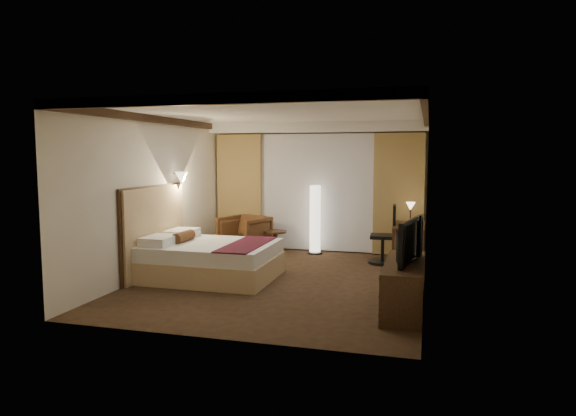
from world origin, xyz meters
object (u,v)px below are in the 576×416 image
(office_chair, at_px, (383,234))
(dresser, at_px, (404,286))
(side_table, at_px, (275,243))
(armchair, at_px, (244,233))
(bed, at_px, (212,260))
(floor_lamp, at_px, (315,219))
(desk, at_px, (409,245))
(television, at_px, (403,238))

(office_chair, height_order, dresser, office_chair)
(side_table, height_order, dresser, dresser)
(armchair, bearing_deg, bed, -63.56)
(bed, distance_m, armchair, 2.13)
(bed, relative_size, armchair, 2.38)
(floor_lamp, distance_m, dresser, 4.01)
(dresser, bearing_deg, office_chair, 100.47)
(armchair, bearing_deg, desk, 18.39)
(armchair, height_order, television, television)
(office_chair, bearing_deg, dresser, -82.74)
(office_chair, bearing_deg, side_table, 172.08)
(dresser, bearing_deg, television, 180.00)
(side_table, distance_m, desk, 2.64)
(bed, height_order, desk, desk)
(desk, xyz_separation_m, television, (0.02, -2.92, 0.58))
(office_chair, relative_size, television, 1.03)
(bed, distance_m, desk, 3.68)
(armchair, bearing_deg, television, -21.67)
(office_chair, distance_m, television, 2.94)
(bed, xyz_separation_m, office_chair, (2.63, 1.91, 0.26))
(side_table, distance_m, dresser, 4.06)
(floor_lamp, xyz_separation_m, desk, (1.91, -0.55, -0.34))
(television, bearing_deg, dresser, -78.03)
(bed, relative_size, office_chair, 1.85)
(bed, bearing_deg, floor_lamp, 64.57)
(armchair, distance_m, television, 4.56)
(bed, xyz_separation_m, dresser, (3.16, -0.95, 0.02))
(armchair, relative_size, television, 0.80)
(side_table, relative_size, television, 0.47)
(armchair, height_order, dresser, armchair)
(armchair, xyz_separation_m, television, (3.33, -3.07, 0.52))
(bed, relative_size, side_table, 4.04)
(office_chair, xyz_separation_m, dresser, (0.53, -2.87, -0.24))
(armchair, xyz_separation_m, dresser, (3.36, -3.07, -0.11))
(desk, bearing_deg, armchair, 177.44)
(armchair, xyz_separation_m, desk, (3.31, -0.15, -0.06))
(dresser, relative_size, television, 1.54)
(side_table, xyz_separation_m, desk, (2.64, -0.13, 0.12))
(side_table, xyz_separation_m, office_chair, (2.16, -0.18, 0.30))
(dresser, bearing_deg, desk, 90.98)
(armchair, bearing_deg, side_table, 19.23)
(floor_lamp, bearing_deg, side_table, -149.62)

